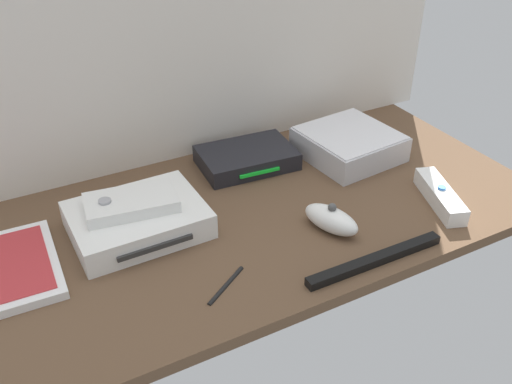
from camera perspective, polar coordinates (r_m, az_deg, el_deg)
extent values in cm
cube|color=brown|center=(98.51, 0.00, -2.44)|extent=(100.00, 48.00, 2.00)
cube|color=white|center=(94.13, -11.75, -2.74)|extent=(21.21, 16.27, 4.40)
cube|color=#2D2D2D|center=(87.76, -10.00, -5.49)|extent=(12.01, 0.76, 0.80)
cube|color=silver|center=(114.94, 9.27, 4.70)|extent=(18.52, 18.52, 5.00)
cube|color=silver|center=(113.73, 9.39, 5.88)|extent=(17.78, 17.78, 0.30)
cube|color=white|center=(92.39, -23.37, -7.08)|extent=(14.28, 19.48, 1.40)
cube|color=#B72D33|center=(91.92, -23.47, -6.70)|extent=(11.73, 16.73, 0.16)
cube|color=black|center=(110.45, -0.93, 3.45)|extent=(18.87, 13.34, 3.40)
cube|color=#19D833|center=(105.53, 0.39, 1.94)|extent=(8.01, 1.01, 0.60)
cube|color=white|center=(104.34, 17.92, -0.37)|extent=(8.42, 15.14, 3.00)
cylinder|color=#387FDB|center=(103.47, 18.08, 0.42)|extent=(1.40, 1.40, 0.40)
ellipsoid|color=white|center=(93.37, 7.52, -2.75)|extent=(7.53, 10.90, 4.00)
sphere|color=#4C4C4C|center=(92.01, 7.63, -1.53)|extent=(1.40, 1.40, 1.40)
cube|color=white|center=(92.68, -12.36, -1.04)|extent=(15.38, 9.95, 2.00)
cylinder|color=#99999E|center=(91.80, -14.89, -0.89)|extent=(2.26, 2.26, 0.40)
cube|color=black|center=(88.40, 11.84, -6.65)|extent=(24.02, 2.03, 1.40)
cylinder|color=black|center=(83.09, -3.04, -9.18)|extent=(7.94, 5.46, 0.70)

